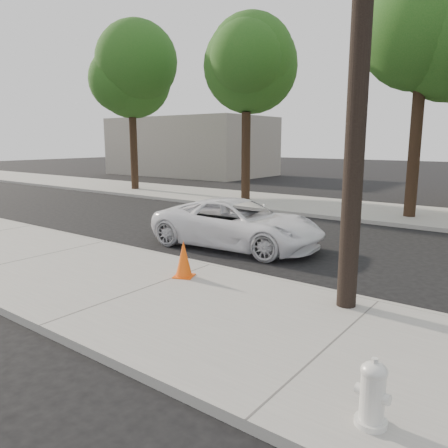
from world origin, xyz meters
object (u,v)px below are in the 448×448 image
at_px(utility_pole, 361,37).
at_px(fire_hydrant, 372,395).
at_px(police_cruiser, 237,223).
at_px(traffic_cone, 184,259).

relative_size(utility_pole, fire_hydrant, 12.82).
height_order(police_cruiser, fire_hydrant, police_cruiser).
distance_m(police_cruiser, fire_hydrant, 8.40).
distance_m(utility_pole, fire_hydrant, 5.42).
bearing_deg(traffic_cone, fire_hydrant, -27.46).
height_order(fire_hydrant, traffic_cone, traffic_cone).
bearing_deg(police_cruiser, fire_hydrant, -139.90).
bearing_deg(fire_hydrant, utility_pole, 121.09).
distance_m(police_cruiser, traffic_cone, 3.53).
distance_m(fire_hydrant, traffic_cone, 5.57).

